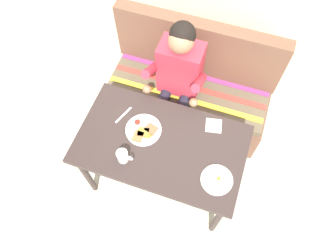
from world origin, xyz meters
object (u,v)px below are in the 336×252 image
couch (189,91)px  coffee_mug (123,156)px  person (178,76)px  plate_breakfast (144,130)px  fork (124,115)px  table (161,148)px  napkin (214,126)px  plate_eggs (217,180)px

couch → coffee_mug: (-0.20, -0.96, 0.45)m
person → plate_breakfast: size_ratio=4.66×
coffee_mug → fork: bearing=113.0°
table → napkin: size_ratio=10.39×
plate_breakfast → coffee_mug: 0.25m
plate_breakfast → fork: 0.21m
person → plate_breakfast: 0.55m
couch → plate_eggs: (0.44, -0.90, 0.41)m
plate_breakfast → fork: size_ratio=1.53×
couch → napkin: 0.72m
napkin → person: bearing=139.0°
coffee_mug → person: bearing=80.4°
table → fork: (-0.34, 0.12, 0.08)m
person → plate_eggs: person is taller
plate_breakfast → plate_eggs: 0.62m
coffee_mug → plate_eggs: bearing=5.2°
table → person: 0.60m
plate_breakfast → napkin: bearing=23.9°
napkin → coffee_mug: bearing=-138.9°
person → coffee_mug: person is taller
person → plate_breakfast: bearing=-98.5°
plate_breakfast → couch: bearing=78.1°
napkin → fork: 0.67m
coffee_mug → fork: coffee_mug is taller
person → napkin: size_ratio=10.49×
plate_eggs → coffee_mug: 0.65m
couch → coffee_mug: size_ratio=12.20×
plate_breakfast → fork: bearing=157.7°
couch → person: 0.45m
coffee_mug → plate_breakfast: bearing=78.0°
plate_breakfast → coffee_mug: (-0.05, -0.25, 0.04)m
table → napkin: 0.41m
plate_eggs → person: bearing=125.1°
table → plate_eggs: 0.47m
couch → plate_eggs: bearing=-63.9°
couch → napkin: couch is taller
person → plate_breakfast: (-0.08, -0.54, 0.00)m
couch → coffee_mug: 1.08m
napkin → fork: (-0.66, -0.13, -0.00)m
couch → plate_breakfast: 0.84m
table → plate_breakfast: size_ratio=4.61×
plate_eggs → coffee_mug: coffee_mug is taller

